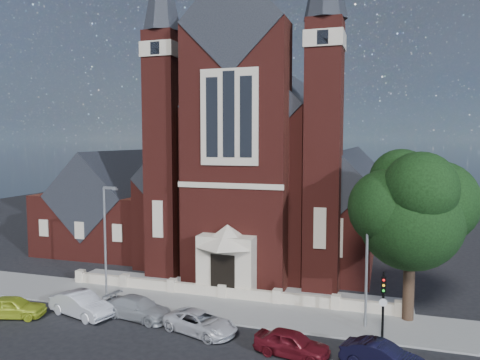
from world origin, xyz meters
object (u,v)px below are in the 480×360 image
Objects in this scene: street_lamp_right at (368,254)px; car_silver_b at (139,308)px; parish_hall at (116,210)px; car_lime_van at (13,307)px; car_white_suv at (201,323)px; car_silver_a at (81,304)px; car_navy at (382,356)px; street_tree at (413,212)px; street_lamp_left at (106,235)px; traffic_signal at (383,297)px; church at (276,170)px; car_dark_red at (292,343)px.

car_silver_b is at bearing -169.10° from street_lamp_right.
parish_hall is 2.98× the size of car_lime_van.
car_lime_van reaches higher than car_white_suv.
car_silver_a is 1.15× the size of car_navy.
street_tree is 18.16m from car_silver_b.
car_navy is at bearing -87.89° from car_silver_b.
street_lamp_left and street_lamp_right have the same top height.
traffic_signal is 18.79m from car_silver_a.
street_tree reaches higher than parish_hall.
parish_hall reaches higher than car_silver_b.
church is at bearing 126.17° from street_tree.
car_navy is at bearing -103.37° from street_tree.
parish_hall is 2.60× the size of car_silver_b.
parish_hall is at bearing 72.43° from car_navy.
street_lamp_left is at bearing 85.60° from car_white_suv.
parish_hall is at bearing 41.57° from car_silver_a.
church reaches higher than parish_hall.
traffic_signal is 0.98× the size of car_lime_van.
parish_hall is (-16.00, -4.94, -4.17)m from church.
street_lamp_right is 1.72× the size of car_silver_b.
car_silver_a is 1.15× the size of car_dark_red.
car_white_suv is (0.77, -22.55, -7.55)m from church.
car_dark_red reaches higher than car_silver_b.
street_lamp_right is 14.74m from car_silver_b.
street_tree is (28.60, -12.29, 2.95)m from parish_hall.
street_lamp_left is at bearing 175.24° from traffic_signal.
parish_hall is at bearing -3.53° from car_lime_van.
car_silver_a is 3.82m from car_silver_b.
church reaches higher than car_silver_b.
street_lamp_left is at bearing 81.19° from car_dark_red.
street_tree is 20.71m from street_lamp_left.
car_navy is at bearing -89.68° from traffic_signal.
car_silver_a is at bearing -85.01° from street_lamp_left.
car_silver_a reaches higher than car_dark_red.
street_lamp_right is (-2.51, -1.71, -2.36)m from street_tree.
parish_hall is 1.51× the size of street_lamp_left.
traffic_signal is 15.03m from car_silver_b.
car_silver_b is at bearing -175.72° from traffic_signal.
street_lamp_right is 2.71m from traffic_signal.
car_lime_van is 1.01× the size of car_navy.
car_dark_red is at bearing -106.15° from car_lime_van.
traffic_signal is at bearing -29.98° from parish_hall.
car_silver_b is at bearing -100.14° from church.
traffic_signal is 0.85× the size of car_silver_b.
car_silver_b is 4.73m from car_white_suv.
parish_hall is 20.90m from car_silver_b.
parish_hall is 31.27m from street_tree.
car_dark_red is 4.55m from car_navy.
street_lamp_left is at bearing 67.06° from car_silver_b.
street_lamp_right is at bearing -93.58° from car_lime_van.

